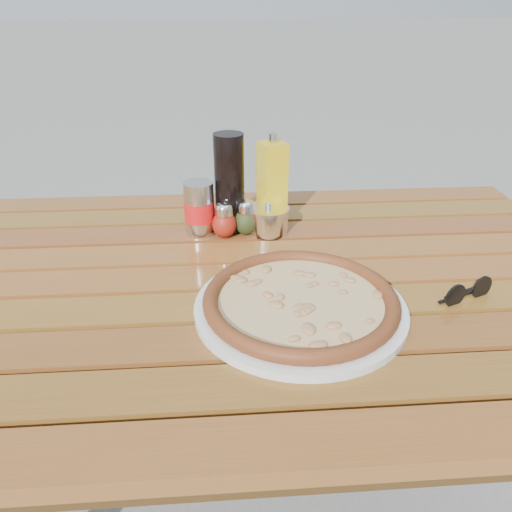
{
  "coord_description": "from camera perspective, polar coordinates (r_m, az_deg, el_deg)",
  "views": [
    {
      "loc": [
        -0.06,
        -0.83,
        1.23
      ],
      "look_at": [
        0.0,
        0.02,
        0.78
      ],
      "focal_mm": 35.0,
      "sensor_mm": 36.0,
      "label": 1
    }
  ],
  "objects": [
    {
      "name": "soda_can",
      "position": [
        1.11,
        -6.49,
        5.36
      ],
      "size": [
        0.07,
        0.07,
        0.12
      ],
      "rotation": [
        0.0,
        0.0,
        0.04
      ],
      "color": "silver",
      "rests_on": "table"
    },
    {
      "name": "plate",
      "position": [
        0.86,
        5.06,
        -5.9
      ],
      "size": [
        0.38,
        0.38,
        0.01
      ],
      "primitive_type": "cylinder",
      "rotation": [
        0.0,
        0.0,
        -0.05
      ],
      "color": "silver",
      "rests_on": "table"
    },
    {
      "name": "sunglasses",
      "position": [
        0.95,
        23.01,
        -3.8
      ],
      "size": [
        0.11,
        0.06,
        0.04
      ],
      "rotation": [
        0.0,
        0.0,
        0.39
      ],
      "color": "black",
      "rests_on": "table"
    },
    {
      "name": "oregano_shaker",
      "position": [
        1.11,
        -1.15,
        4.38
      ],
      "size": [
        0.07,
        0.07,
        0.08
      ],
      "rotation": [
        0.0,
        0.0,
        -0.34
      ],
      "color": "#323D18",
      "rests_on": "table"
    },
    {
      "name": "dark_bottle",
      "position": [
        1.11,
        -3.05,
        8.28
      ],
      "size": [
        0.09,
        0.09,
        0.22
      ],
      "primitive_type": "cylinder",
      "rotation": [
        0.0,
        0.0,
        -0.37
      ],
      "color": "black",
      "rests_on": "table"
    },
    {
      "name": "olive_oil_cruet",
      "position": [
        1.15,
        1.85,
        8.36
      ],
      "size": [
        0.07,
        0.07,
        0.21
      ],
      "rotation": [
        0.0,
        0.0,
        0.36
      ],
      "color": "gold",
      "rests_on": "table"
    },
    {
      "name": "parmesan_tin",
      "position": [
        1.12,
        1.39,
        4.21
      ],
      "size": [
        0.12,
        0.12,
        0.07
      ],
      "rotation": [
        0.0,
        0.0,
        0.33
      ],
      "color": "silver",
      "rests_on": "table"
    },
    {
      "name": "pepper_shaker",
      "position": [
        1.1,
        -3.64,
        4.03
      ],
      "size": [
        0.07,
        0.07,
        0.08
      ],
      "rotation": [
        0.0,
        0.0,
        0.29
      ],
      "color": "#A52212",
      "rests_on": "table"
    },
    {
      "name": "table",
      "position": [
        1.0,
        0.08,
        -5.9
      ],
      "size": [
        1.4,
        0.9,
        0.75
      ],
      "color": "#371A0C",
      "rests_on": "ground"
    },
    {
      "name": "pizza",
      "position": [
        0.85,
        5.11,
        -5.02
      ],
      "size": [
        0.39,
        0.39,
        0.03
      ],
      "rotation": [
        0.0,
        0.0,
        0.2
      ],
      "color": "beige",
      "rests_on": "plate"
    }
  ]
}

